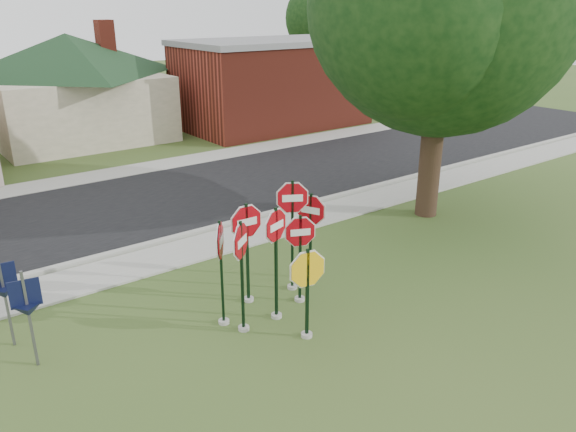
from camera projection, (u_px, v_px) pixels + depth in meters
ground at (320, 336)px, 11.75m from camera, size 120.00×120.00×0.00m
sidewalk_near at (195, 249)px, 15.85m from camera, size 60.00×1.60×0.06m
road at (132, 207)px, 19.22m from camera, size 60.00×7.00×0.04m
sidewalk_far at (90, 177)px, 22.43m from camera, size 60.00×1.60×0.06m
curb at (179, 237)px, 16.59m from camera, size 60.00×0.20×0.14m
stop_sign_center at (276, 249)px, 11.86m from camera, size 0.95×0.35×2.69m
stop_sign_yellow at (307, 283)px, 11.29m from camera, size 1.09×0.24×2.11m
stop_sign_left at (242, 262)px, 11.40m from camera, size 0.85×0.65×2.59m
stop_sign_right at (300, 248)px, 12.68m from camera, size 0.91×0.42×2.23m
stop_sign_back_right at (292, 220)px, 13.09m from camera, size 0.92×0.53×2.86m
stop_sign_back_left at (247, 239)px, 12.59m from camera, size 1.09×0.24×2.53m
stop_sign_far_right at (311, 225)px, 13.77m from camera, size 0.47×0.96×2.35m
stop_sign_far_left at (221, 258)px, 11.67m from camera, size 0.69×0.88×2.51m
building_house at (69, 66)px, 28.04m from camera, size 11.60×11.60×6.20m
building_brick at (272, 83)px, 31.49m from camera, size 10.20×6.20×4.75m
bg_tree_right at (323, 18)px, 41.61m from camera, size 5.60×5.60×8.40m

